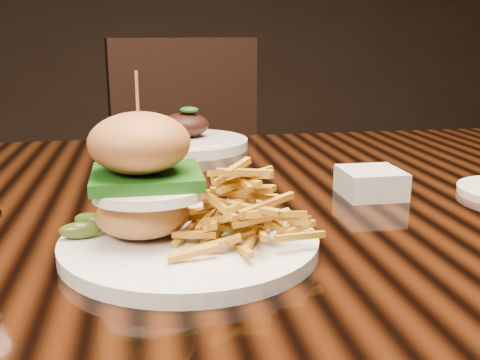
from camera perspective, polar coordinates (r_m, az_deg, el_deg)
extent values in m
cube|color=black|center=(0.77, 0.95, -2.85)|extent=(1.60, 0.90, 0.04)
cylinder|color=silver|center=(0.57, -5.12, -6.40)|extent=(0.26, 0.26, 0.01)
ellipsoid|color=#A76636|center=(0.57, -9.86, -3.45)|extent=(0.10, 0.10, 0.04)
ellipsoid|color=white|center=(0.55, -9.22, -1.36)|extent=(0.11, 0.09, 0.01)
ellipsoid|color=#FB9F0D|center=(0.54, -7.32, -1.13)|extent=(0.02, 0.02, 0.01)
cube|color=#245E17|center=(0.56, -10.02, 0.16)|extent=(0.11, 0.10, 0.01)
ellipsoid|color=#99592A|center=(0.56, -10.19, 3.75)|extent=(0.10, 0.10, 0.06)
cylinder|color=#A57D4D|center=(0.55, -10.33, 6.82)|extent=(0.00, 0.00, 0.08)
ellipsoid|color=#263B10|center=(0.58, -15.93, -4.92)|extent=(0.04, 0.02, 0.02)
ellipsoid|color=#263B10|center=(0.61, -14.72, -3.99)|extent=(0.04, 0.03, 0.02)
cube|color=silver|center=(0.78, 13.13, -0.27)|extent=(0.10, 0.10, 0.04)
cylinder|color=silver|center=(1.08, -5.61, 3.69)|extent=(0.24, 0.24, 0.02)
cylinder|color=silver|center=(1.08, -5.61, 3.79)|extent=(0.17, 0.17, 0.02)
ellipsoid|color=black|center=(1.07, -5.65, 5.58)|extent=(0.09, 0.08, 0.05)
ellipsoid|color=#245E17|center=(1.06, -5.19, 7.10)|extent=(0.04, 0.03, 0.01)
cube|color=black|center=(1.62, -3.25, -3.82)|extent=(0.55, 0.55, 0.06)
cube|color=black|center=(1.75, -5.56, 6.00)|extent=(0.46, 0.14, 0.50)
cylinder|color=black|center=(1.50, -7.88, -15.05)|extent=(0.04, 0.04, 0.45)
cylinder|color=black|center=(1.61, 5.66, -12.63)|extent=(0.04, 0.04, 0.45)
cylinder|color=black|center=(1.83, -10.81, -9.40)|extent=(0.04, 0.04, 0.45)
cylinder|color=black|center=(1.93, 0.44, -7.85)|extent=(0.04, 0.04, 0.45)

